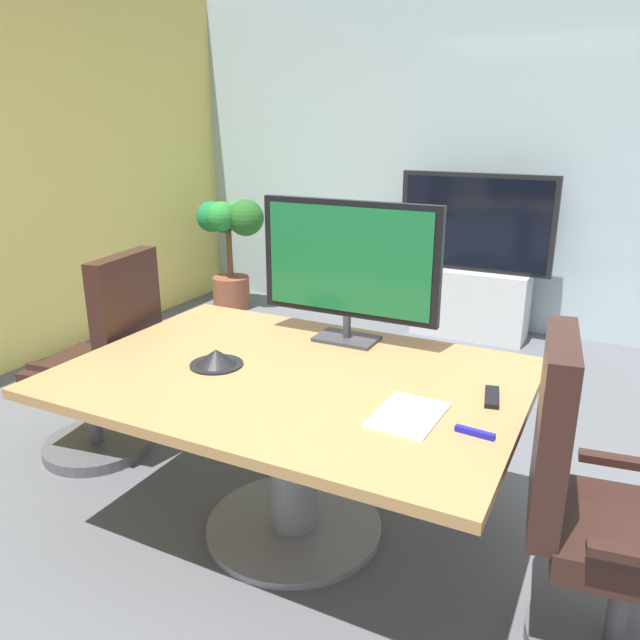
# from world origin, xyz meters

# --- Properties ---
(ground_plane) EXTENTS (7.06, 7.06, 0.00)m
(ground_plane) POSITION_xyz_m (0.00, 0.00, 0.00)
(ground_plane) COLOR #515459
(wall_back_glass_partition) EXTENTS (5.69, 0.10, 2.74)m
(wall_back_glass_partition) POSITION_xyz_m (0.00, 3.03, 1.37)
(wall_back_glass_partition) COLOR #9EB2B7
(wall_back_glass_partition) RESTS_ON ground
(conference_table) EXTENTS (1.80, 1.26, 0.73)m
(conference_table) POSITION_xyz_m (-0.14, -0.19, 0.55)
(conference_table) COLOR olive
(conference_table) RESTS_ON ground
(office_chair_left) EXTENTS (0.62, 0.60, 1.09)m
(office_chair_left) POSITION_xyz_m (-1.32, -0.07, 0.46)
(office_chair_left) COLOR #4C4C51
(office_chair_left) RESTS_ON ground
(office_chair_right) EXTENTS (0.62, 0.60, 1.09)m
(office_chair_right) POSITION_xyz_m (1.03, -0.31, 0.46)
(office_chair_right) COLOR #4C4C51
(office_chair_right) RESTS_ON ground
(tv_monitor) EXTENTS (0.84, 0.18, 0.64)m
(tv_monitor) POSITION_xyz_m (-0.10, 0.26, 1.09)
(tv_monitor) COLOR #333338
(tv_monitor) RESTS_ON conference_table
(wall_display_unit) EXTENTS (1.20, 0.36, 1.31)m
(wall_display_unit) POSITION_xyz_m (-0.10, 2.68, 0.44)
(wall_display_unit) COLOR #B7BABC
(wall_display_unit) RESTS_ON ground
(potted_plant) EXTENTS (0.62, 0.47, 1.02)m
(potted_plant) POSITION_xyz_m (-2.26, 2.43, 0.68)
(potted_plant) COLOR brown
(potted_plant) RESTS_ON ground
(conference_phone) EXTENTS (0.22, 0.22, 0.07)m
(conference_phone) POSITION_xyz_m (-0.46, -0.26, 0.77)
(conference_phone) COLOR black
(conference_phone) RESTS_ON conference_table
(remote_control) EXTENTS (0.08, 0.18, 0.02)m
(remote_control) POSITION_xyz_m (0.62, -0.08, 0.74)
(remote_control) COLOR black
(remote_control) RESTS_ON conference_table
(whiteboard_marker) EXTENTS (0.13, 0.03, 0.02)m
(whiteboard_marker) POSITION_xyz_m (0.63, -0.38, 0.74)
(whiteboard_marker) COLOR #1919A5
(whiteboard_marker) RESTS_ON conference_table
(paper_notepad) EXTENTS (0.22, 0.31, 0.01)m
(paper_notepad) POSITION_xyz_m (0.40, -0.34, 0.74)
(paper_notepad) COLOR white
(paper_notepad) RESTS_ON conference_table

